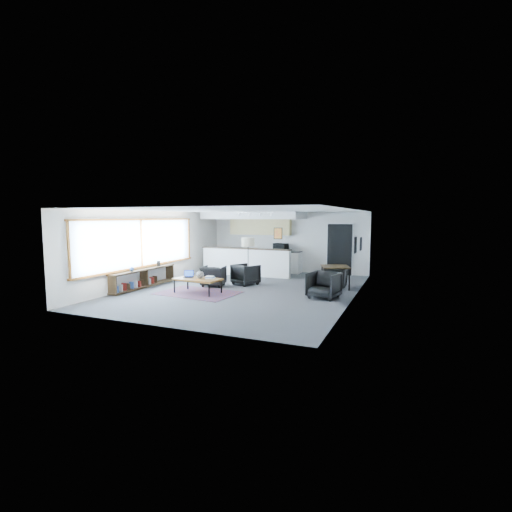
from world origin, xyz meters
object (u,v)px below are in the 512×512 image
at_px(ceramic_pot, 200,275).
at_px(dining_table, 335,268).
at_px(armchair_right, 246,273).
at_px(dining_chair_near, 324,286).
at_px(laptop, 189,275).
at_px(armchair_left, 214,275).
at_px(coffee_table, 198,279).
at_px(book_stack, 210,277).
at_px(microwave, 281,246).
at_px(dining_chair_far, 335,279).
at_px(floor_lamp, 248,244).

height_order(ceramic_pot, dining_table, dining_table).
xyz_separation_m(armchair_right, dining_chair_near, (3.04, -1.12, -0.04)).
xyz_separation_m(laptop, armchair_left, (0.25, 1.17, -0.15)).
height_order(laptop, armchair_left, armchair_left).
distance_m(coffee_table, book_stack, 0.41).
distance_m(laptop, ceramic_pot, 0.49).
relative_size(coffee_table, armchair_right, 1.88).
xyz_separation_m(armchair_left, dining_chair_near, (3.94, -0.43, -0.02)).
bearing_deg(dining_chair_near, armchair_right, 170.40).
height_order(coffee_table, laptop, laptop).
bearing_deg(laptop, microwave, 54.01).
relative_size(armchair_right, dining_chair_far, 1.28).
bearing_deg(dining_table, book_stack, -145.07).
bearing_deg(dining_chair_far, dining_table, -98.26).
distance_m(ceramic_pot, dining_table, 4.49).
bearing_deg(armchair_right, armchair_left, 62.58).
xyz_separation_m(coffee_table, armchair_left, (-0.13, 1.25, -0.05)).
xyz_separation_m(armchair_right, microwave, (0.17, 3.30, 0.73)).
distance_m(book_stack, armchair_left, 1.27).
bearing_deg(armchair_right, ceramic_pot, 95.77).
xyz_separation_m(ceramic_pot, dining_chair_far, (3.72, 2.46, -0.28)).
bearing_deg(coffee_table, dining_chair_far, 38.09).
bearing_deg(floor_lamp, book_stack, -97.86).
height_order(coffee_table, armchair_right, armchair_right).
height_order(coffee_table, dining_table, dining_table).
bearing_deg(microwave, dining_table, -34.70).
relative_size(ceramic_pot, dining_chair_near, 0.33).
height_order(coffee_table, armchair_left, armchair_left).
xyz_separation_m(armchair_right, dining_chair_far, (3.05, 0.50, -0.09)).
relative_size(coffee_table, microwave, 2.57).
distance_m(coffee_table, floor_lamp, 2.62).
bearing_deg(microwave, armchair_right, -83.92).
distance_m(coffee_table, dining_table, 4.57).
height_order(book_stack, dining_chair_near, dining_chair_near).
bearing_deg(coffee_table, armchair_left, 101.45).
xyz_separation_m(dining_table, dining_chair_far, (-0.01, -0.04, -0.37)).
bearing_deg(floor_lamp, dining_chair_far, 2.28).
height_order(floor_lamp, dining_table, floor_lamp).
bearing_deg(armchair_right, microwave, -68.09).
bearing_deg(coffee_table, book_stack, 18.65).
bearing_deg(coffee_table, ceramic_pot, 0.58).
height_order(book_stack, dining_table, dining_table).
bearing_deg(dining_chair_near, dining_chair_far, 100.32).
bearing_deg(dining_chair_far, coffee_table, 32.68).
height_order(floor_lamp, dining_chair_far, floor_lamp).
bearing_deg(floor_lamp, dining_table, 3.04).
bearing_deg(dining_table, laptop, -150.17).
xyz_separation_m(laptop, book_stack, (0.77, 0.01, -0.02)).
bearing_deg(armchair_right, coffee_table, 93.22).
height_order(coffee_table, book_stack, book_stack).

